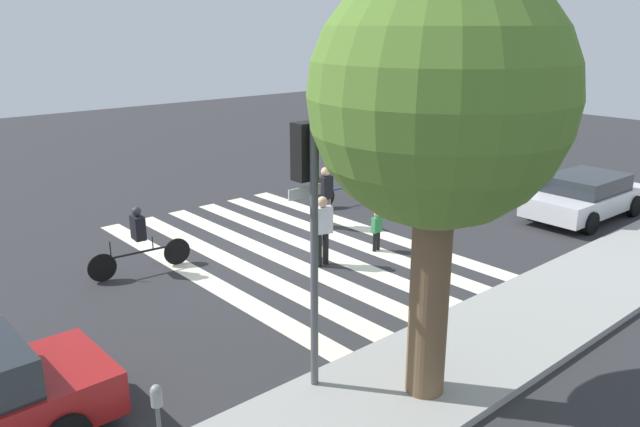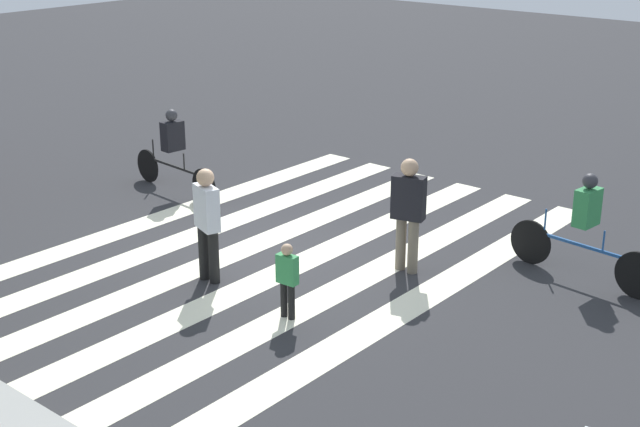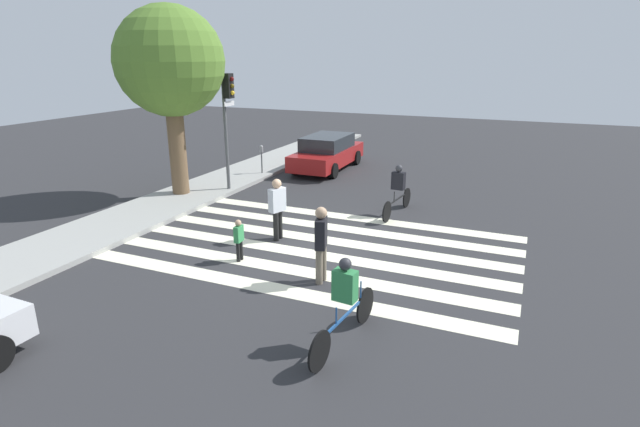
# 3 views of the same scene
# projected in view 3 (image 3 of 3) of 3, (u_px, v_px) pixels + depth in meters

# --- Properties ---
(ground_plane) EXTENTS (60.00, 60.00, 0.00)m
(ground_plane) POSITION_uv_depth(u_px,v_px,m) (322.00, 247.00, 13.21)
(ground_plane) COLOR #2D2D30
(sidewalk_curb) EXTENTS (36.00, 2.50, 0.14)m
(sidewalk_curb) POSITION_uv_depth(u_px,v_px,m) (137.00, 216.00, 15.53)
(sidewalk_curb) COLOR #9E9E99
(sidewalk_curb) RESTS_ON ground_plane
(crosswalk_stripes) EXTENTS (5.89, 10.00, 0.01)m
(crosswalk_stripes) POSITION_uv_depth(u_px,v_px,m) (322.00, 247.00, 13.21)
(crosswalk_stripes) COLOR #F2EDCC
(crosswalk_stripes) RESTS_ON ground_plane
(traffic_light) EXTENTS (0.60, 0.50, 4.45)m
(traffic_light) POSITION_uv_depth(u_px,v_px,m) (227.00, 107.00, 17.46)
(traffic_light) COLOR #515456
(traffic_light) RESTS_ON ground_plane
(parking_meter) EXTENTS (0.15, 0.15, 1.30)m
(parking_meter) POSITION_uv_depth(u_px,v_px,m) (261.00, 153.00, 20.59)
(parking_meter) COLOR #515456
(parking_meter) RESTS_ON ground_plane
(street_tree) EXTENTS (3.63, 3.63, 6.47)m
(street_tree) POSITION_uv_depth(u_px,v_px,m) (170.00, 63.00, 16.51)
(street_tree) COLOR brown
(street_tree) RESTS_ON ground_plane
(pedestrian_adult_yellow_jacket) EXTENTS (0.53, 0.34, 1.76)m
(pedestrian_adult_yellow_jacket) POSITION_uv_depth(u_px,v_px,m) (321.00, 240.00, 10.90)
(pedestrian_adult_yellow_jacket) COLOR #6B6051
(pedestrian_adult_yellow_jacket) RESTS_ON ground_plane
(pedestrian_adult_blue_shirt) EXTENTS (0.30, 0.16, 1.06)m
(pedestrian_adult_blue_shirt) POSITION_uv_depth(u_px,v_px,m) (239.00, 238.00, 12.17)
(pedestrian_adult_blue_shirt) COLOR black
(pedestrian_adult_blue_shirt) RESTS_ON ground_plane
(pedestrian_child_with_backpack) EXTENTS (0.52, 0.36, 1.71)m
(pedestrian_child_with_backpack) POSITION_uv_depth(u_px,v_px,m) (277.00, 206.00, 13.47)
(pedestrian_child_with_backpack) COLOR black
(pedestrian_child_with_backpack) RESTS_ON ground_plane
(cyclist_far_lane) EXTENTS (2.44, 0.42, 1.61)m
(cyclist_far_lane) POSITION_uv_depth(u_px,v_px,m) (398.00, 188.00, 15.65)
(cyclist_far_lane) COLOR black
(cyclist_far_lane) RESTS_ON ground_plane
(cyclist_near_curb) EXTENTS (2.44, 0.42, 1.64)m
(cyclist_near_curb) POSITION_uv_depth(u_px,v_px,m) (345.00, 300.00, 8.54)
(cyclist_near_curb) COLOR black
(cyclist_near_curb) RESTS_ON ground_plane
(car_parked_far_curb) EXTENTS (4.76, 1.98, 1.50)m
(car_parked_far_curb) POSITION_uv_depth(u_px,v_px,m) (327.00, 152.00, 21.88)
(car_parked_far_curb) COLOR maroon
(car_parked_far_curb) RESTS_ON ground_plane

